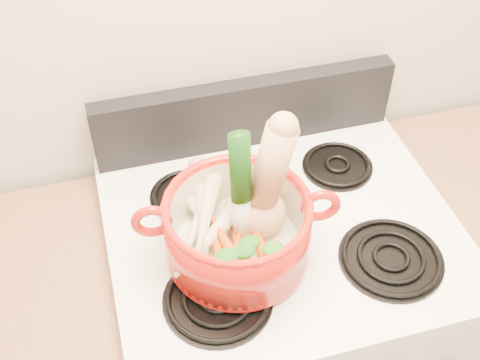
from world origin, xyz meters
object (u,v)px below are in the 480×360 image
object	(u,v)px
dutch_oven	(237,230)
squash	(262,183)
stove_body	(274,338)
leek	(242,191)

from	to	relation	value
dutch_oven	squash	bearing A→B (deg)	33.48
stove_body	dutch_oven	size ratio (longest dim) A/B	3.09
stove_body	dutch_oven	bearing A→B (deg)	-151.91
stove_body	leek	xyz separation A→B (m)	(-0.11, -0.05, 0.68)
stove_body	squash	bearing A→B (deg)	-149.35
stove_body	squash	size ratio (longest dim) A/B	3.35
stove_body	leek	size ratio (longest dim) A/B	3.28
squash	leek	distance (m)	0.05
squash	dutch_oven	bearing A→B (deg)	-157.10
stove_body	leek	distance (m)	0.69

